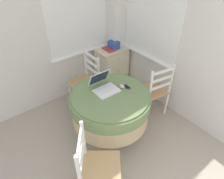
{
  "coord_description": "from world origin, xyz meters",
  "views": [
    {
      "loc": [
        -0.5,
        0.25,
        2.37
      ],
      "look_at": [
        0.89,
        2.0,
        0.69
      ],
      "focal_mm": 32.0,
      "sensor_mm": 36.0,
      "label": 1
    }
  ],
  "objects_px": {
    "storage_box": "(114,45)",
    "dining_chair_near_back_window": "(86,82)",
    "corner_cabinet": "(112,66)",
    "computer_mouse": "(122,86)",
    "round_dining_table": "(110,105)",
    "dining_chair_near_right_window": "(153,91)",
    "book_on_cabinet": "(109,49)",
    "cell_phone": "(127,87)",
    "laptop": "(104,86)",
    "dining_chair_camera_near": "(96,168)"
  },
  "relations": [
    {
      "from": "dining_chair_near_back_window",
      "to": "book_on_cabinet",
      "type": "height_order",
      "value": "dining_chair_near_back_window"
    },
    {
      "from": "storage_box",
      "to": "corner_cabinet",
      "type": "bearing_deg",
      "value": 135.84
    },
    {
      "from": "computer_mouse",
      "to": "cell_phone",
      "type": "height_order",
      "value": "computer_mouse"
    },
    {
      "from": "dining_chair_near_right_window",
      "to": "book_on_cabinet",
      "type": "xyz_separation_m",
      "value": [
        -0.05,
        1.08,
        0.33
      ]
    },
    {
      "from": "laptop",
      "to": "corner_cabinet",
      "type": "bearing_deg",
      "value": 46.78
    },
    {
      "from": "computer_mouse",
      "to": "dining_chair_near_back_window",
      "type": "bearing_deg",
      "value": 95.19
    },
    {
      "from": "laptop",
      "to": "corner_cabinet",
      "type": "distance_m",
      "value": 1.33
    },
    {
      "from": "dining_chair_near_back_window",
      "to": "corner_cabinet",
      "type": "relative_size",
      "value": 1.23
    },
    {
      "from": "cell_phone",
      "to": "corner_cabinet",
      "type": "distance_m",
      "value": 1.29
    },
    {
      "from": "dining_chair_camera_near",
      "to": "laptop",
      "type": "bearing_deg",
      "value": 48.12
    },
    {
      "from": "cell_phone",
      "to": "dining_chair_near_back_window",
      "type": "relative_size",
      "value": 0.13
    },
    {
      "from": "dining_chair_camera_near",
      "to": "storage_box",
      "type": "distance_m",
      "value": 2.25
    },
    {
      "from": "computer_mouse",
      "to": "storage_box",
      "type": "xyz_separation_m",
      "value": [
        0.68,
        1.02,
        0.04
      ]
    },
    {
      "from": "laptop",
      "to": "cell_phone",
      "type": "relative_size",
      "value": 2.96
    },
    {
      "from": "dining_chair_near_right_window",
      "to": "book_on_cabinet",
      "type": "height_order",
      "value": "dining_chair_near_right_window"
    },
    {
      "from": "storage_box",
      "to": "dining_chair_camera_near",
      "type": "bearing_deg",
      "value": -133.53
    },
    {
      "from": "storage_box",
      "to": "book_on_cabinet",
      "type": "distance_m",
      "value": 0.12
    },
    {
      "from": "dining_chair_near_back_window",
      "to": "book_on_cabinet",
      "type": "relative_size",
      "value": 3.98
    },
    {
      "from": "storage_box",
      "to": "book_on_cabinet",
      "type": "height_order",
      "value": "storage_box"
    },
    {
      "from": "dining_chair_camera_near",
      "to": "dining_chair_near_back_window",
      "type": "bearing_deg",
      "value": 61.33
    },
    {
      "from": "round_dining_table",
      "to": "corner_cabinet",
      "type": "relative_size",
      "value": 1.39
    },
    {
      "from": "round_dining_table",
      "to": "dining_chair_near_right_window",
      "type": "relative_size",
      "value": 1.13
    },
    {
      "from": "corner_cabinet",
      "to": "dining_chair_near_back_window",
      "type": "bearing_deg",
      "value": -163.59
    },
    {
      "from": "laptop",
      "to": "dining_chair_camera_near",
      "type": "height_order",
      "value": "laptop"
    },
    {
      "from": "round_dining_table",
      "to": "book_on_cabinet",
      "type": "bearing_deg",
      "value": 52.9
    },
    {
      "from": "computer_mouse",
      "to": "laptop",
      "type": "bearing_deg",
      "value": 149.34
    },
    {
      "from": "dining_chair_near_back_window",
      "to": "storage_box",
      "type": "height_order",
      "value": "dining_chair_near_back_window"
    },
    {
      "from": "laptop",
      "to": "dining_chair_near_back_window",
      "type": "xyz_separation_m",
      "value": [
        0.13,
        0.7,
        -0.37
      ]
    },
    {
      "from": "cell_phone",
      "to": "book_on_cabinet",
      "type": "distance_m",
      "value": 1.18
    },
    {
      "from": "book_on_cabinet",
      "to": "round_dining_table",
      "type": "bearing_deg",
      "value": -127.1
    },
    {
      "from": "dining_chair_camera_near",
      "to": "book_on_cabinet",
      "type": "bearing_deg",
      "value": 48.64
    },
    {
      "from": "cell_phone",
      "to": "round_dining_table",
      "type": "bearing_deg",
      "value": 176.17
    },
    {
      "from": "cell_phone",
      "to": "dining_chair_near_back_window",
      "type": "distance_m",
      "value": 0.93
    },
    {
      "from": "storage_box",
      "to": "dining_chair_near_back_window",
      "type": "bearing_deg",
      "value": -165.81
    },
    {
      "from": "computer_mouse",
      "to": "dining_chair_camera_near",
      "type": "xyz_separation_m",
      "value": [
        -0.85,
        -0.59,
        -0.34
      ]
    },
    {
      "from": "cell_phone",
      "to": "storage_box",
      "type": "bearing_deg",
      "value": 59.52
    },
    {
      "from": "cell_phone",
      "to": "book_on_cabinet",
      "type": "height_order",
      "value": "book_on_cabinet"
    },
    {
      "from": "dining_chair_near_back_window",
      "to": "book_on_cabinet",
      "type": "xyz_separation_m",
      "value": [
        0.65,
        0.2,
        0.33
      ]
    },
    {
      "from": "corner_cabinet",
      "to": "dining_chair_near_right_window",
      "type": "bearing_deg",
      "value": -91.38
    },
    {
      "from": "computer_mouse",
      "to": "dining_chair_camera_near",
      "type": "relative_size",
      "value": 0.09
    },
    {
      "from": "computer_mouse",
      "to": "dining_chair_near_back_window",
      "type": "xyz_separation_m",
      "value": [
        -0.08,
        0.83,
        -0.34
      ]
    },
    {
      "from": "dining_chair_camera_near",
      "to": "book_on_cabinet",
      "type": "height_order",
      "value": "dining_chair_camera_near"
    },
    {
      "from": "dining_chair_near_right_window",
      "to": "storage_box",
      "type": "bearing_deg",
      "value": 87.27
    },
    {
      "from": "computer_mouse",
      "to": "round_dining_table",
      "type": "bearing_deg",
      "value": -176.1
    },
    {
      "from": "round_dining_table",
      "to": "corner_cabinet",
      "type": "height_order",
      "value": "round_dining_table"
    },
    {
      "from": "dining_chair_near_right_window",
      "to": "dining_chair_camera_near",
      "type": "xyz_separation_m",
      "value": [
        -1.47,
        -0.54,
        0.0
      ]
    },
    {
      "from": "round_dining_table",
      "to": "storage_box",
      "type": "height_order",
      "value": "storage_box"
    },
    {
      "from": "computer_mouse",
      "to": "dining_chair_near_right_window",
      "type": "bearing_deg",
      "value": -4.68
    },
    {
      "from": "laptop",
      "to": "computer_mouse",
      "type": "bearing_deg",
      "value": -30.66
    },
    {
      "from": "cell_phone",
      "to": "dining_chair_near_right_window",
      "type": "xyz_separation_m",
      "value": [
        0.57,
        -0.02,
        -0.32
      ]
    }
  ]
}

